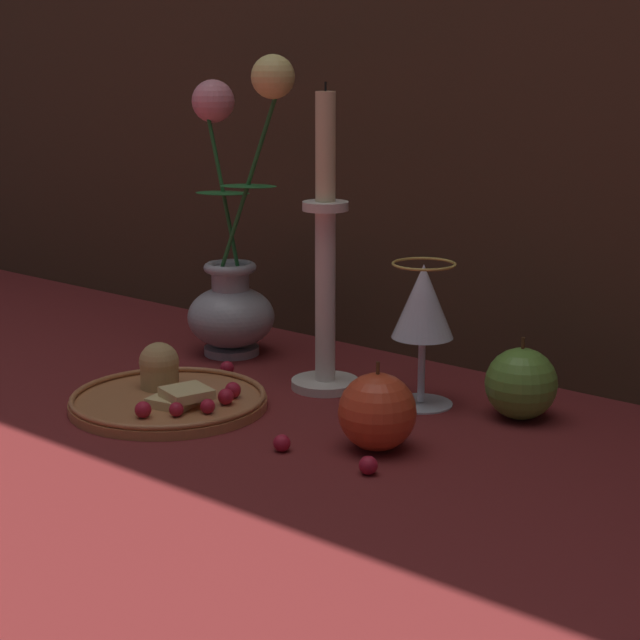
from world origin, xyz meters
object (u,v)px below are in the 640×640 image
object	(u,v)px
plate_with_pastries	(168,395)
candlestick	(325,275)
apple_beside_vase	(377,412)
vase	(233,270)
wine_glass	(423,308)
apple_near_glass	(521,384)

from	to	relation	value
plate_with_pastries	candlestick	distance (m)	0.22
plate_with_pastries	apple_beside_vase	bearing A→B (deg)	8.89
vase	candlestick	xyz separation A→B (m)	(0.18, -0.04, 0.02)
wine_glass	candlestick	size ratio (longest dim) A/B	0.46
apple_beside_vase	wine_glass	bearing A→B (deg)	107.98
wine_glass	apple_near_glass	size ratio (longest dim) A/B	1.80
vase	apple_beside_vase	bearing A→B (deg)	-24.37
vase	wine_glass	size ratio (longest dim) A/B	2.36
vase	candlestick	bearing A→B (deg)	-11.08
vase	apple_beside_vase	world-z (taller)	vase
vase	wine_glass	xyz separation A→B (m)	(0.30, -0.01, -0.00)
vase	candlestick	distance (m)	0.19
apple_beside_vase	apple_near_glass	xyz separation A→B (m)	(0.06, 0.17, -0.00)
vase	candlestick	world-z (taller)	vase
apple_beside_vase	apple_near_glass	size ratio (longest dim) A/B	1.00
vase	wine_glass	distance (m)	0.30
wine_glass	apple_near_glass	bearing A→B (deg)	15.13
plate_with_pastries	apple_near_glass	size ratio (longest dim) A/B	2.44
plate_with_pastries	candlestick	size ratio (longest dim) A/B	0.62
candlestick	apple_beside_vase	xyz separation A→B (m)	(0.17, -0.12, -0.10)
wine_glass	apple_beside_vase	distance (m)	0.17
plate_with_pastries	wine_glass	xyz separation A→B (m)	(0.21, 0.18, 0.10)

